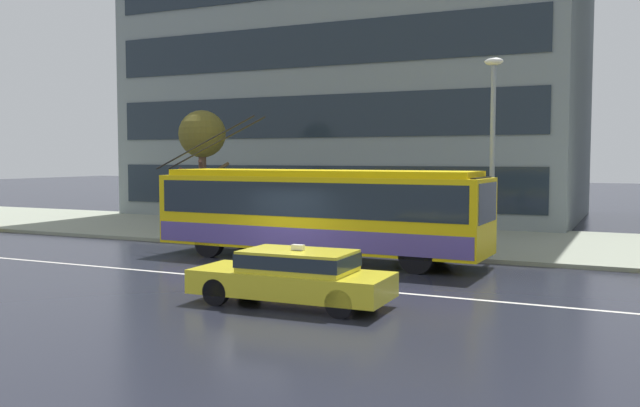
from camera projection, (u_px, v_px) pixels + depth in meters
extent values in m
plane|color=#20212C|center=(262.00, 272.00, 20.02)|extent=(160.00, 160.00, 0.00)
cube|color=gray|center=(376.00, 236.00, 28.63)|extent=(80.00, 10.00, 0.14)
cube|color=silver|center=(241.00, 279.00, 18.94)|extent=(72.00, 0.14, 0.01)
cube|color=yellow|center=(318.00, 212.00, 22.38)|extent=(11.14, 2.83, 2.34)
cube|color=yellow|center=(318.00, 173.00, 22.30)|extent=(10.47, 2.56, 0.20)
cube|color=#1E2833|center=(318.00, 198.00, 22.35)|extent=(10.70, 2.85, 1.07)
cube|color=#564795|center=(318.00, 235.00, 22.43)|extent=(11.03, 2.86, 0.65)
cube|color=#1E2833|center=(486.00, 203.00, 19.89)|extent=(0.18, 2.22, 1.17)
cube|color=black|center=(481.00, 182.00, 19.92)|extent=(0.21, 1.92, 0.28)
cylinder|color=black|center=(215.00, 144.00, 24.48)|extent=(4.22, 0.18, 1.87)
cylinder|color=black|center=(203.00, 143.00, 23.85)|extent=(4.22, 0.18, 1.87)
cylinder|color=black|center=(439.00, 247.00, 21.76)|extent=(1.05, 0.33, 1.04)
cylinder|color=black|center=(417.00, 256.00, 19.78)|extent=(1.05, 0.33, 1.04)
cylinder|color=black|center=(245.00, 235.00, 25.03)|extent=(1.05, 0.33, 1.04)
cylinder|color=black|center=(209.00, 242.00, 23.06)|extent=(1.05, 0.33, 1.04)
cube|color=yellow|center=(291.00, 283.00, 15.61)|extent=(4.64, 1.83, 0.55)
cube|color=yellow|center=(298.00, 261.00, 15.50)|extent=(2.52, 1.54, 0.48)
cube|color=#1E2833|center=(298.00, 260.00, 15.50)|extent=(2.57, 1.56, 0.31)
cube|color=silver|center=(298.00, 247.00, 15.48)|extent=(0.28, 0.17, 0.12)
cylinder|color=black|center=(216.00, 292.00, 15.54)|extent=(0.62, 0.21, 0.62)
cylinder|color=black|center=(249.00, 281.00, 16.93)|extent=(0.62, 0.21, 0.62)
cylinder|color=black|center=(340.00, 304.00, 14.32)|extent=(0.62, 0.21, 0.62)
cylinder|color=black|center=(365.00, 291.00, 15.71)|extent=(0.62, 0.21, 0.62)
cylinder|color=black|center=(395.00, 231.00, 25.82)|extent=(0.14, 0.14, 0.89)
cylinder|color=black|center=(399.00, 231.00, 25.71)|extent=(0.14, 0.14, 0.89)
cylinder|color=#4C4322|center=(397.00, 212.00, 25.72)|extent=(0.45, 0.45, 0.56)
sphere|color=tan|center=(397.00, 202.00, 25.69)|extent=(0.20, 0.20, 0.20)
cylinder|color=#24344E|center=(329.00, 231.00, 26.11)|extent=(0.14, 0.14, 0.82)
cylinder|color=#24344E|center=(325.00, 231.00, 26.08)|extent=(0.14, 0.14, 0.82)
cylinder|color=#49425A|center=(327.00, 213.00, 26.05)|extent=(0.50, 0.50, 0.60)
sphere|color=tan|center=(327.00, 202.00, 26.02)|extent=(0.20, 0.20, 0.20)
cone|color=#24182D|center=(330.00, 195.00, 26.03)|extent=(1.19, 1.19, 0.29)
cylinder|color=#333333|center=(330.00, 208.00, 26.06)|extent=(0.02, 0.02, 0.74)
cylinder|color=navy|center=(264.00, 227.00, 27.69)|extent=(0.14, 0.14, 0.81)
cylinder|color=navy|center=(260.00, 227.00, 27.65)|extent=(0.14, 0.14, 0.81)
cylinder|color=#535251|center=(262.00, 210.00, 27.62)|extent=(0.50, 0.50, 0.56)
sphere|color=#CC8E8E|center=(262.00, 201.00, 27.60)|extent=(0.23, 0.23, 0.23)
cone|color=black|center=(259.00, 193.00, 27.55)|extent=(1.04, 1.04, 0.25)
cylinder|color=#333333|center=(259.00, 206.00, 27.59)|extent=(0.02, 0.02, 0.75)
cylinder|color=black|center=(457.00, 237.00, 24.03)|extent=(0.14, 0.14, 0.84)
cylinder|color=black|center=(460.00, 237.00, 24.11)|extent=(0.14, 0.14, 0.84)
cylinder|color=#4B4754|center=(459.00, 217.00, 24.02)|extent=(0.50, 0.50, 0.58)
sphere|color=#D8AD7D|center=(459.00, 206.00, 24.00)|extent=(0.23, 0.23, 0.23)
cone|color=#289250|center=(457.00, 197.00, 23.91)|extent=(1.58, 1.58, 0.32)
cylinder|color=#333333|center=(456.00, 213.00, 23.95)|extent=(0.02, 0.02, 0.76)
cylinder|color=gray|center=(492.00, 162.00, 21.89)|extent=(0.16, 0.16, 6.14)
ellipsoid|color=silver|center=(494.00, 62.00, 21.67)|extent=(0.60, 0.32, 0.24)
cylinder|color=brown|center=(203.00, 190.00, 29.80)|extent=(0.33, 0.33, 3.65)
cylinder|color=brown|center=(191.00, 175.00, 29.98)|extent=(1.24, 0.22, 0.69)
cylinder|color=brown|center=(216.00, 171.00, 30.18)|extent=(0.71, 1.33, 0.80)
cylinder|color=brown|center=(201.00, 168.00, 29.14)|extent=(0.77, 1.19, 0.75)
sphere|color=brown|center=(202.00, 134.00, 29.64)|extent=(2.05, 2.05, 2.05)
cube|color=gray|center=(362.00, 67.00, 40.23)|extent=(24.41, 14.35, 17.42)
cube|color=#1E2833|center=(309.00, 186.00, 34.17)|extent=(22.95, 0.06, 2.09)
cube|color=#1E2833|center=(309.00, 116.00, 33.94)|extent=(22.95, 0.06, 2.09)
cube|color=#1E2833|center=(309.00, 45.00, 33.70)|extent=(22.95, 0.06, 2.09)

